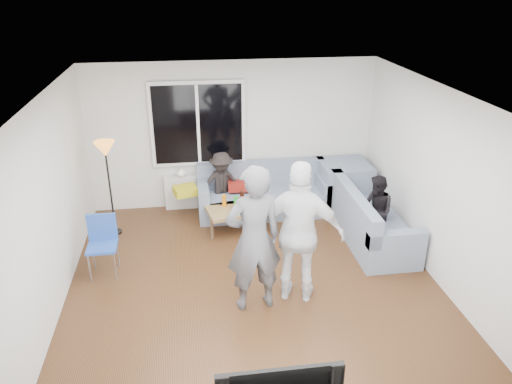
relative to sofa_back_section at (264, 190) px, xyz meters
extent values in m
cube|color=#56351C|center=(-0.48, -2.27, -0.45)|extent=(5.00, 5.50, 0.04)
cube|color=white|center=(-0.48, -2.27, 2.20)|extent=(5.00, 5.50, 0.04)
cube|color=silver|center=(-0.48, 0.50, 0.88)|extent=(5.00, 0.04, 2.60)
cube|color=silver|center=(-0.48, -5.04, 0.88)|extent=(5.00, 0.04, 2.60)
cube|color=silver|center=(-3.00, -2.27, 0.88)|extent=(0.04, 5.50, 2.60)
cube|color=silver|center=(2.04, -2.27, 0.88)|extent=(0.04, 5.50, 2.60)
cube|color=white|center=(-1.08, 0.42, 1.12)|extent=(1.62, 0.06, 1.47)
cube|color=black|center=(-1.08, 0.38, 1.12)|extent=(1.50, 0.02, 1.35)
cube|color=white|center=(-1.08, 0.37, 1.12)|extent=(0.05, 0.03, 1.35)
cube|color=silver|center=(-1.08, 0.38, -0.11)|extent=(1.30, 0.12, 0.62)
imported|color=#2D7134|center=(-0.73, 0.35, 0.37)|extent=(0.20, 0.16, 0.35)
imported|color=white|center=(-1.42, 0.35, 0.28)|extent=(0.19, 0.19, 0.17)
cube|color=slate|center=(1.45, 0.00, 0.00)|extent=(0.85, 0.85, 0.85)
cube|color=gold|center=(-1.36, -0.02, 0.09)|extent=(0.45, 0.41, 0.14)
cube|color=maroon|center=(-0.44, 0.06, 0.09)|extent=(0.38, 0.32, 0.13)
cube|color=#A4894F|center=(-0.47, -0.59, -0.22)|extent=(1.19, 0.80, 0.40)
cylinder|color=maroon|center=(-0.45, -0.61, 0.06)|extent=(0.17, 0.17, 0.17)
imported|color=#4E4F54|center=(-0.55, -2.65, 0.54)|extent=(0.76, 0.56, 1.92)
imported|color=silver|center=(0.04, -2.55, 0.52)|extent=(1.20, 0.79, 1.89)
imported|color=black|center=(1.54, -1.34, 0.14)|extent=(0.52, 0.62, 1.12)
imported|color=black|center=(-0.73, 0.03, 0.15)|extent=(0.83, 0.62, 1.15)
cylinder|color=orange|center=(-0.74, -0.50, 0.07)|extent=(0.07, 0.07, 0.20)
cylinder|color=green|center=(-0.56, -0.69, 0.10)|extent=(0.08, 0.08, 0.25)
cylinder|color=orange|center=(-0.23, -0.62, 0.09)|extent=(0.07, 0.07, 0.23)
cylinder|color=black|center=(-0.11, -0.43, 0.08)|extent=(0.07, 0.07, 0.20)
cylinder|color=black|center=(-0.43, -0.43, 0.08)|extent=(0.07, 0.07, 0.22)
camera|label=1|loc=(-1.27, -7.80, 3.49)|focal=34.60mm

